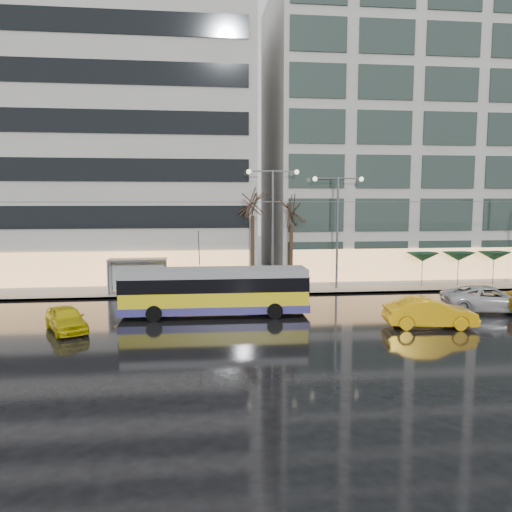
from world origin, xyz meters
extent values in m
plane|color=black|center=(0.00, 0.00, 0.00)|extent=(140.00, 140.00, 0.00)
cube|color=gray|center=(2.00, 14.00, 0.07)|extent=(80.00, 10.00, 0.15)
cube|color=slate|center=(2.00, 9.05, 0.07)|extent=(80.00, 0.10, 0.15)
cube|color=#A6A59F|center=(-16.00, 19.00, 11.15)|extent=(34.00, 14.00, 22.00)
cube|color=#A6A59F|center=(19.00, 19.00, 12.65)|extent=(32.00, 14.00, 25.00)
cube|color=yellow|center=(-2.63, 3.18, 0.96)|extent=(11.06, 2.47, 1.38)
cube|color=navy|center=(-2.63, 3.18, 0.51)|extent=(11.10, 2.50, 0.46)
cube|color=black|center=(-2.63, 3.18, 1.98)|extent=(11.08, 2.49, 0.83)
cube|color=gray|center=(-2.63, 3.18, 2.62)|extent=(11.06, 2.47, 0.46)
cube|color=black|center=(2.91, 3.09, 1.84)|extent=(0.09, 2.11, 1.19)
cube|color=black|center=(-8.17, 3.26, 1.84)|extent=(0.09, 2.11, 1.19)
cylinder|color=black|center=(0.88, 4.27, 0.46)|extent=(0.92, 0.34, 0.92)
cylinder|color=black|center=(0.84, 1.98, 0.46)|extent=(0.92, 0.34, 0.92)
cylinder|color=black|center=(-6.10, 4.38, 0.46)|extent=(0.92, 0.34, 0.92)
cylinder|color=black|center=(-6.14, 2.08, 0.46)|extent=(0.92, 0.34, 0.92)
cylinder|color=#595B60|center=(-3.53, 4.06, 3.95)|extent=(0.11, 3.42, 2.42)
cylinder|color=#595B60|center=(-3.53, 4.52, 3.95)|extent=(0.11, 3.42, 2.42)
cylinder|color=#595B60|center=(1.00, 5.75, 6.80)|extent=(42.00, 0.04, 0.04)
cylinder|color=#595B60|center=(1.00, 6.25, 6.80)|extent=(42.00, 0.04, 0.04)
cube|color=#595B60|center=(-8.00, 10.50, 2.60)|extent=(4.20, 1.60, 0.12)
cube|color=silver|center=(-8.00, 11.20, 1.35)|extent=(4.00, 0.05, 2.20)
cube|color=white|center=(-10.05, 10.50, 1.35)|extent=(0.10, 1.40, 2.20)
cylinder|color=#595B60|center=(-10.00, 9.80, 1.35)|extent=(0.10, 0.10, 2.40)
cylinder|color=#595B60|center=(-10.00, 11.20, 1.35)|extent=(0.10, 0.10, 2.40)
cylinder|color=#595B60|center=(-6.00, 9.80, 1.35)|extent=(0.10, 0.10, 2.40)
cylinder|color=#595B60|center=(-6.00, 11.20, 1.35)|extent=(0.10, 0.10, 2.40)
cylinder|color=#595B60|center=(2.00, 10.80, 4.65)|extent=(0.18, 0.18, 9.00)
cylinder|color=#595B60|center=(1.10, 10.80, 9.05)|extent=(1.80, 0.10, 0.10)
cylinder|color=#595B60|center=(2.90, 10.80, 9.05)|extent=(1.80, 0.10, 0.10)
sphere|color=#FFF2CC|center=(0.20, 10.80, 9.00)|extent=(0.36, 0.36, 0.36)
sphere|color=#FFF2CC|center=(3.80, 10.80, 9.00)|extent=(0.36, 0.36, 0.36)
cylinder|color=#595B60|center=(7.00, 10.80, 4.40)|extent=(0.18, 0.18, 8.50)
cylinder|color=#595B60|center=(6.10, 10.80, 8.55)|extent=(1.80, 0.10, 0.10)
cylinder|color=#595B60|center=(7.90, 10.80, 8.55)|extent=(1.80, 0.10, 0.10)
sphere|color=#FFF2CC|center=(5.20, 10.80, 8.50)|extent=(0.36, 0.36, 0.36)
sphere|color=#FFF2CC|center=(8.80, 10.80, 8.50)|extent=(0.36, 0.36, 0.36)
cylinder|color=black|center=(0.50, 11.00, 2.95)|extent=(0.28, 0.28, 5.60)
cylinder|color=black|center=(3.50, 11.20, 2.60)|extent=(0.28, 0.28, 4.90)
cylinder|color=#595B60|center=(14.00, 11.00, 1.25)|extent=(0.06, 0.06, 2.20)
cone|color=#0E341F|center=(14.00, 11.00, 2.45)|extent=(2.50, 2.50, 0.70)
cylinder|color=#595B60|center=(17.00, 11.00, 1.25)|extent=(0.06, 0.06, 2.20)
cone|color=#0E341F|center=(17.00, 11.00, 2.45)|extent=(2.50, 2.50, 0.70)
cylinder|color=#595B60|center=(20.00, 11.00, 1.25)|extent=(0.06, 0.06, 2.20)
cone|color=#0E341F|center=(20.00, 11.00, 2.45)|extent=(2.50, 2.50, 0.70)
imported|color=#CFBF0A|center=(-10.56, 0.46, 0.69)|extent=(3.23, 4.33, 1.37)
imported|color=#EEAA0C|center=(8.95, -0.92, 0.80)|extent=(5.06, 2.33, 1.61)
imported|color=silver|center=(14.49, 2.41, 0.80)|extent=(6.15, 3.74, 1.59)
imported|color=black|center=(-7.81, 11.15, 0.91)|extent=(0.57, 0.39, 1.53)
imported|color=#C44180|center=(-7.81, 11.15, 1.90)|extent=(1.00, 1.01, 0.88)
imported|color=black|center=(-5.36, 9.68, 0.98)|extent=(1.01, 0.94, 1.66)
imported|color=black|center=(-8.17, 11.89, 0.94)|extent=(1.17, 0.91, 1.59)
imported|color=black|center=(-8.17, 11.89, 1.90)|extent=(1.05, 1.05, 0.72)
camera|label=1|loc=(-3.49, -26.33, 6.91)|focal=35.00mm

